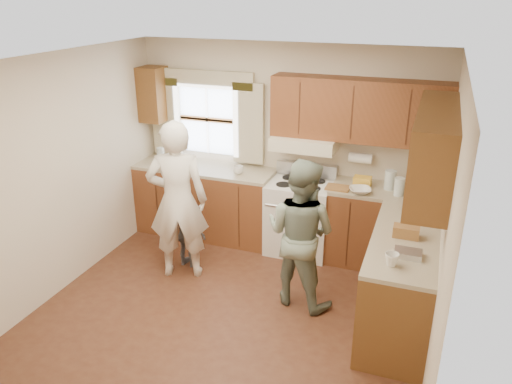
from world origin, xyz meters
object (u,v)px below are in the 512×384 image
at_px(woman_left, 178,201).
at_px(woman_right, 300,233).
at_px(stove, 300,216).
at_px(child, 187,234).

relative_size(woman_left, woman_right, 1.16).
distance_m(stove, woman_right, 1.16).
xyz_separation_m(woman_left, child, (-0.01, 0.19, -0.50)).
distance_m(stove, woman_left, 1.58).
bearing_deg(child, stove, -138.93).
bearing_deg(child, woman_right, 174.99).
xyz_separation_m(woman_right, child, (-1.42, 0.24, -0.38)).
bearing_deg(child, woman_left, 96.51).
height_order(stove, woman_right, woman_right).
height_order(stove, woman_left, woman_left).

